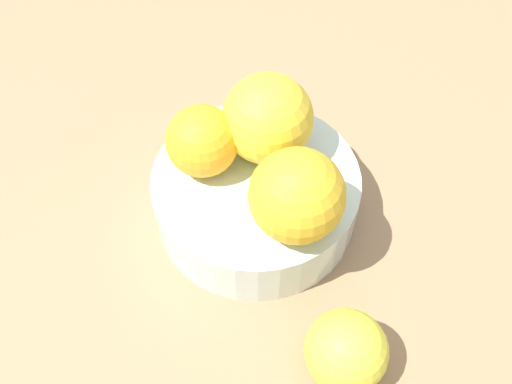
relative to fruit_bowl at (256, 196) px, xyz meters
The scene contains 6 objects.
ground_plane 3.72cm from the fruit_bowl, ahead, with size 110.00×110.00×2.00cm, color #997551.
fruit_bowl is the anchor object (origin of this frame).
orange_in_bowl_0 7.95cm from the fruit_bowl, 62.69° to the right, with size 8.27×8.27×8.27cm, color yellow.
orange_in_bowl_1 9.14cm from the fruit_bowl, 168.20° to the left, with size 8.02×8.02×8.02cm, color yellow.
orange_in_bowl_2 7.99cm from the fruit_bowl, 26.16° to the left, with size 6.54×6.54×6.54cm, color #F9A823.
orange_loose_0 16.98cm from the fruit_bowl, 158.98° to the left, with size 6.71×6.71×6.71cm, color yellow.
Camera 1 is at (-22.08, 22.74, 47.60)cm, focal length 40.41 mm.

